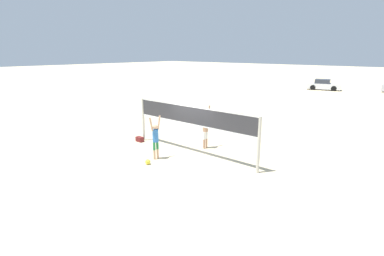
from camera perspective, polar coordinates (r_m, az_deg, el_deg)
ground_plane at (r=14.82m, az=0.00°, el=-4.93°), size 200.00×200.00×0.00m
volleyball_net at (r=14.35m, az=0.00°, el=1.42°), size 7.33×0.13×2.39m
player_spiker at (r=13.94m, az=-6.97°, el=-1.68°), size 0.28×0.69×2.04m
player_blocker at (r=15.37m, az=2.58°, el=0.34°), size 0.28×0.72×2.22m
volleyball at (r=13.59m, az=-8.41°, el=-6.40°), size 0.23×0.23×0.23m
gear_bag at (r=16.99m, az=-9.93°, el=-2.11°), size 0.45×0.25×0.27m
parked_car_near at (r=42.99m, az=23.77°, el=7.49°), size 4.30×2.59×1.36m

